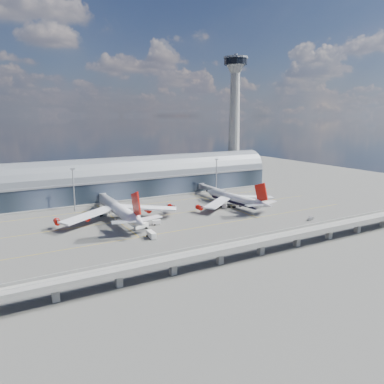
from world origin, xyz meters
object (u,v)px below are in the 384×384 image
floodlight_mast_left (74,188)px  service_truck_3 (225,205)px  service_truck_1 (157,222)px  airliner_left (119,210)px  cargo_train_1 (237,242)px  service_truck_0 (151,235)px  service_truck_4 (234,198)px  service_truck_2 (141,226)px  cargo_train_2 (311,219)px  cargo_train_0 (172,255)px  control_tower (234,121)px  floodlight_mast_right (216,175)px  service_truck_5 (103,213)px  airliner_right (235,199)px

floodlight_mast_left → service_truck_3: (82.28, -36.74, -11.93)m
service_truck_1 → service_truck_3: bearing=-66.5°
floodlight_mast_left → airliner_left: size_ratio=0.37×
cargo_train_1 → service_truck_0: bearing=53.4°
airliner_left → service_truck_4: size_ratio=13.60×
service_truck_2 → service_truck_3: service_truck_3 is taller
cargo_train_2 → cargo_train_0: bearing=123.2°
control_tower → airliner_left: bearing=-152.4°
service_truck_0 → floodlight_mast_right: bearing=43.9°
service_truck_3 → service_truck_1: bearing=-126.7°
cargo_train_0 → service_truck_4: bearing=-48.8°
service_truck_1 → cargo_train_0: service_truck_1 is taller
cargo_train_2 → cargo_train_1: bearing=127.0°
service_truck_2 → service_truck_5: service_truck_5 is taller
control_tower → service_truck_3: bearing=-129.2°
cargo_train_1 → control_tower: bearing=-29.8°
cargo_train_1 → service_truck_5: bearing=31.2°
service_truck_5 → service_truck_1: bearing=-102.5°
airliner_right → cargo_train_1: 69.68m
service_truck_1 → cargo_train_1: service_truck_1 is taller
floodlight_mast_left → service_truck_1: 60.02m
cargo_train_0 → cargo_train_1: (32.03, 0.32, 0.14)m
airliner_left → service_truck_2: (4.57, -19.12, -4.65)m
service_truck_5 → cargo_train_0: size_ratio=0.82×
floodlight_mast_left → service_truck_3: size_ratio=3.67×
service_truck_3 → cargo_train_1: (-33.18, -58.21, -0.71)m
service_truck_4 → service_truck_2: bearing=178.2°
service_truck_0 → service_truck_2: size_ratio=0.92×
service_truck_4 → service_truck_5: bearing=154.4°
service_truck_2 → service_truck_5: bearing=1.1°
floodlight_mast_left → airliner_left: floodlight_mast_left is taller
service_truck_0 → service_truck_5: size_ratio=1.25×
airliner_left → cargo_train_1: bearing=-60.9°
cargo_train_2 → service_truck_2: bearing=96.5°
control_tower → cargo_train_0: bearing=-133.7°
service_truck_3 → service_truck_5: service_truck_3 is taller
service_truck_1 → service_truck_2: (-9.88, -3.02, 0.20)m
airliner_left → service_truck_2: size_ratio=8.72×
control_tower → service_truck_5: bearing=-159.4°
control_tower → service_truck_4: (-34.70, -50.15, -50.27)m
service_truck_3 → cargo_train_2: bearing=-23.3°
control_tower → cargo_train_1: size_ratio=7.20×
airliner_left → service_truck_4: airliner_left is taller
service_truck_0 → cargo_train_2: size_ratio=1.54×
airliner_right → control_tower: bearing=49.8°
service_truck_5 → cargo_train_1: bearing=-107.0°
floodlight_mast_right → service_truck_3: bearing=-115.8°
floodlight_mast_right → service_truck_1: floodlight_mast_right is taller
control_tower → floodlight_mast_left: size_ratio=4.01×
service_truck_3 → cargo_train_1: bearing=-81.0°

